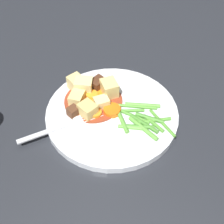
{
  "coord_description": "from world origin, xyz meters",
  "views": [
    {
      "loc": [
        -0.27,
        0.35,
        0.52
      ],
      "look_at": [
        0.0,
        0.0,
        0.01
      ],
      "focal_mm": 52.65,
      "sensor_mm": 36.0,
      "label": 1
    }
  ],
  "objects_px": {
    "dinner_plate": "(112,114)",
    "potato_chunk_2": "(76,83)",
    "carrot_slice_1": "(100,95)",
    "carrot_slice_2": "(96,113)",
    "potato_chunk_0": "(109,89)",
    "potato_chunk_4": "(88,110)",
    "meat_chunk_0": "(73,111)",
    "carrot_slice_3": "(115,110)",
    "potato_chunk_1": "(84,86)",
    "potato_chunk_5": "(100,104)",
    "potato_chunk_3": "(77,98)",
    "meat_chunk_1": "(98,84)",
    "fork": "(64,126)",
    "carrot_slice_4": "(92,96)",
    "carrot_slice_0": "(96,101)"
  },
  "relations": [
    {
      "from": "carrot_slice_4",
      "to": "carrot_slice_3",
      "type": "bearing_deg",
      "value": 178.79
    },
    {
      "from": "carrot_slice_3",
      "to": "potato_chunk_5",
      "type": "bearing_deg",
      "value": 14.93
    },
    {
      "from": "potato_chunk_0",
      "to": "potato_chunk_5",
      "type": "distance_m",
      "value": 0.04
    },
    {
      "from": "carrot_slice_4",
      "to": "potato_chunk_1",
      "type": "height_order",
      "value": "potato_chunk_1"
    },
    {
      "from": "potato_chunk_2",
      "to": "potato_chunk_4",
      "type": "bearing_deg",
      "value": 148.04
    },
    {
      "from": "carrot_slice_2",
      "to": "potato_chunk_5",
      "type": "relative_size",
      "value": 0.85
    },
    {
      "from": "potato_chunk_4",
      "to": "meat_chunk_0",
      "type": "height_order",
      "value": "potato_chunk_4"
    },
    {
      "from": "dinner_plate",
      "to": "carrot_slice_1",
      "type": "bearing_deg",
      "value": -22.26
    },
    {
      "from": "carrot_slice_1",
      "to": "carrot_slice_2",
      "type": "distance_m",
      "value": 0.05
    },
    {
      "from": "carrot_slice_0",
      "to": "potato_chunk_4",
      "type": "height_order",
      "value": "potato_chunk_4"
    },
    {
      "from": "potato_chunk_5",
      "to": "meat_chunk_1",
      "type": "height_order",
      "value": "meat_chunk_1"
    },
    {
      "from": "carrot_slice_2",
      "to": "meat_chunk_1",
      "type": "xyz_separation_m",
      "value": [
        0.04,
        -0.06,
        0.01
      ]
    },
    {
      "from": "potato_chunk_1",
      "to": "potato_chunk_4",
      "type": "relative_size",
      "value": 1.1
    },
    {
      "from": "potato_chunk_1",
      "to": "potato_chunk_2",
      "type": "xyz_separation_m",
      "value": [
        0.02,
        0.0,
        -0.0
      ]
    },
    {
      "from": "potato_chunk_0",
      "to": "potato_chunk_4",
      "type": "height_order",
      "value": "potato_chunk_0"
    },
    {
      "from": "carrot_slice_0",
      "to": "meat_chunk_1",
      "type": "height_order",
      "value": "meat_chunk_1"
    },
    {
      "from": "potato_chunk_4",
      "to": "potato_chunk_1",
      "type": "bearing_deg",
      "value": -42.69
    },
    {
      "from": "carrot_slice_4",
      "to": "potato_chunk_2",
      "type": "relative_size",
      "value": 0.8
    },
    {
      "from": "dinner_plate",
      "to": "potato_chunk_2",
      "type": "height_order",
      "value": "potato_chunk_2"
    },
    {
      "from": "dinner_plate",
      "to": "meat_chunk_0",
      "type": "distance_m",
      "value": 0.08
    },
    {
      "from": "carrot_slice_0",
      "to": "meat_chunk_0",
      "type": "relative_size",
      "value": 1.32
    },
    {
      "from": "dinner_plate",
      "to": "potato_chunk_5",
      "type": "distance_m",
      "value": 0.03
    },
    {
      "from": "fork",
      "to": "carrot_slice_4",
      "type": "bearing_deg",
      "value": -86.31
    },
    {
      "from": "potato_chunk_4",
      "to": "meat_chunk_1",
      "type": "distance_m",
      "value": 0.08
    },
    {
      "from": "carrot_slice_1",
      "to": "carrot_slice_3",
      "type": "bearing_deg",
      "value": 163.98
    },
    {
      "from": "potato_chunk_2",
      "to": "meat_chunk_0",
      "type": "relative_size",
      "value": 1.49
    },
    {
      "from": "carrot_slice_0",
      "to": "carrot_slice_2",
      "type": "distance_m",
      "value": 0.03
    },
    {
      "from": "carrot_slice_2",
      "to": "potato_chunk_2",
      "type": "bearing_deg",
      "value": -22.74
    },
    {
      "from": "potato_chunk_1",
      "to": "potato_chunk_3",
      "type": "bearing_deg",
      "value": 105.71
    },
    {
      "from": "potato_chunk_0",
      "to": "meat_chunk_0",
      "type": "relative_size",
      "value": 1.71
    },
    {
      "from": "dinner_plate",
      "to": "meat_chunk_1",
      "type": "distance_m",
      "value": 0.08
    },
    {
      "from": "carrot_slice_2",
      "to": "carrot_slice_4",
      "type": "xyz_separation_m",
      "value": [
        0.04,
        -0.03,
        0.0
      ]
    },
    {
      "from": "potato_chunk_2",
      "to": "meat_chunk_0",
      "type": "bearing_deg",
      "value": 126.52
    },
    {
      "from": "carrot_slice_4",
      "to": "potato_chunk_2",
      "type": "bearing_deg",
      "value": -2.42
    },
    {
      "from": "carrot_slice_2",
      "to": "potato_chunk_3",
      "type": "relative_size",
      "value": 0.76
    },
    {
      "from": "carrot_slice_4",
      "to": "meat_chunk_1",
      "type": "bearing_deg",
      "value": -75.04
    },
    {
      "from": "potato_chunk_5",
      "to": "carrot_slice_0",
      "type": "bearing_deg",
      "value": -13.98
    },
    {
      "from": "dinner_plate",
      "to": "carrot_slice_4",
      "type": "height_order",
      "value": "carrot_slice_4"
    },
    {
      "from": "potato_chunk_4",
      "to": "potato_chunk_0",
      "type": "bearing_deg",
      "value": -89.62
    },
    {
      "from": "dinner_plate",
      "to": "carrot_slice_2",
      "type": "distance_m",
      "value": 0.04
    },
    {
      "from": "dinner_plate",
      "to": "potato_chunk_2",
      "type": "bearing_deg",
      "value": -4.3
    },
    {
      "from": "dinner_plate",
      "to": "potato_chunk_5",
      "type": "height_order",
      "value": "potato_chunk_5"
    },
    {
      "from": "meat_chunk_0",
      "to": "meat_chunk_1",
      "type": "relative_size",
      "value": 0.69
    },
    {
      "from": "potato_chunk_1",
      "to": "fork",
      "type": "xyz_separation_m",
      "value": [
        -0.03,
        0.1,
        -0.02
      ]
    },
    {
      "from": "potato_chunk_2",
      "to": "fork",
      "type": "bearing_deg",
      "value": 117.96
    },
    {
      "from": "dinner_plate",
      "to": "carrot_slice_2",
      "type": "height_order",
      "value": "carrot_slice_2"
    },
    {
      "from": "potato_chunk_5",
      "to": "carrot_slice_2",
      "type": "bearing_deg",
      "value": 103.21
    },
    {
      "from": "potato_chunk_3",
      "to": "potato_chunk_2",
      "type": "bearing_deg",
      "value": -46.76
    },
    {
      "from": "meat_chunk_0",
      "to": "carrot_slice_3",
      "type": "bearing_deg",
      "value": -136.83
    },
    {
      "from": "potato_chunk_3",
      "to": "fork",
      "type": "bearing_deg",
      "value": 108.62
    }
  ]
}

